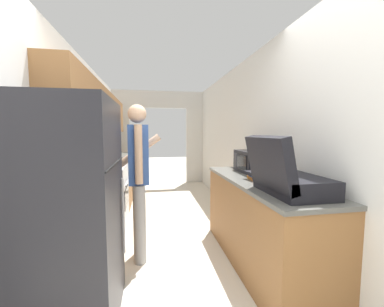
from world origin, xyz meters
The scene contains 11 objects.
wall_left centered at (-1.16, 2.44, 1.46)m, with size 0.38×7.67×2.50m.
wall_right centered at (1.24, 2.03, 1.25)m, with size 0.06×7.67×2.50m.
wall_far_with_doorway centered at (0.00, 5.30, 1.43)m, with size 2.81×0.06×2.50m.
counter_left centered at (-0.91, 3.15, 0.46)m, with size 0.62×3.92×0.91m.
counter_right centered at (0.91, 1.11, 0.46)m, with size 0.62×1.89×0.91m.
refrigerator centered at (-0.84, 0.62, 0.82)m, with size 0.75×0.82×1.64m.
range_oven centered at (-0.90, 2.36, 0.46)m, with size 0.66×0.75×1.05m.
person centered at (-0.36, 1.43, 0.91)m, with size 0.55×0.40×1.70m.
suitcase centered at (0.83, 0.55, 1.05)m, with size 0.51×0.62×0.47m.
microwave centered at (1.02, 1.58, 1.04)m, with size 0.33×0.49×0.27m.
book_stack centered at (0.89, 1.09, 0.95)m, with size 0.28×0.31×0.09m.
Camera 1 is at (-0.22, -1.14, 1.41)m, focal length 22.00 mm.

